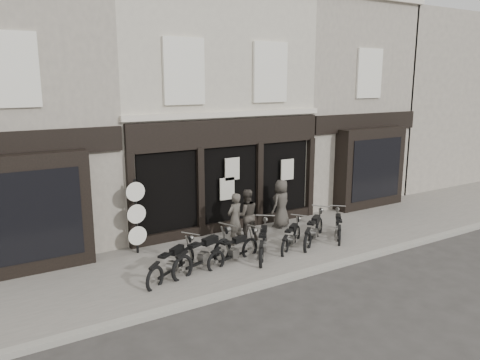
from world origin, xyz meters
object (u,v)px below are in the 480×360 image
motorcycle_4 (291,239)px  motorcycle_5 (314,232)px  motorcycle_1 (204,257)px  motorcycle_6 (338,229)px  motorcycle_0 (172,266)px  man_centre (246,215)px  advert_sign_post (136,220)px  man_left (235,219)px  motorcycle_2 (234,252)px  motorcycle_3 (263,245)px  man_right (281,204)px

motorcycle_4 → motorcycle_5: (0.88, -0.01, 0.06)m
motorcycle_1 → motorcycle_6: 4.97m
motorcycle_0 → motorcycle_5: motorcycle_5 is taller
motorcycle_6 → motorcycle_1: bearing=131.5°
motorcycle_5 → man_centre: (-1.72, 1.27, 0.53)m
motorcycle_6 → advert_sign_post: 6.47m
motorcycle_4 → man_left: man_left is taller
motorcycle_2 → motorcycle_6: bearing=-14.5°
motorcycle_1 → man_centre: size_ratio=1.35×
motorcycle_2 → motorcycle_4: bearing=-13.0°
motorcycle_6 → advert_sign_post: (-6.12, 1.97, 0.77)m
motorcycle_4 → motorcycle_0: bearing=145.6°
motorcycle_1 → man_centre: man_centre is taller
motorcycle_3 → man_right: bearing=-9.2°
motorcycle_0 → motorcycle_4: size_ratio=1.15×
motorcycle_1 → man_centre: 2.63m
man_left → advert_sign_post: bearing=-34.2°
motorcycle_1 → motorcycle_5: bearing=-19.7°
motorcycle_4 → advert_sign_post: advert_sign_post is taller
man_right → man_left: bearing=-2.2°
motorcycle_2 → motorcycle_3: bearing=-15.2°
motorcycle_1 → advert_sign_post: bearing=98.7°
motorcycle_3 → motorcycle_4: motorcycle_3 is taller
motorcycle_2 → man_centre: 1.94m
motorcycle_1 → motorcycle_3: (1.94, -0.01, -0.03)m
man_left → advert_sign_post: advert_sign_post is taller
motorcycle_4 → motorcycle_6: motorcycle_6 is taller
man_left → motorcycle_4: bearing=123.1°
motorcycle_1 → motorcycle_5: motorcycle_1 is taller
motorcycle_6 → man_left: (-3.27, 1.12, 0.56)m
man_right → motorcycle_0: bearing=2.4°
motorcycle_4 → advert_sign_post: 4.69m
motorcycle_3 → motorcycle_1: bearing=127.8°
motorcycle_4 → motorcycle_1: bearing=145.3°
man_centre → advert_sign_post: bearing=1.2°
motorcycle_1 → motorcycle_3: 1.94m
motorcycle_2 → motorcycle_5: bearing=-14.0°
man_left → motorcycle_3: bearing=84.0°
motorcycle_0 → man_right: (4.93, 1.92, 0.55)m
motorcycle_5 → man_right: bearing=52.4°
motorcycle_1 → motorcycle_5: (3.93, 0.07, -0.02)m
motorcycle_1 → man_centre: (2.20, 1.34, 0.50)m
motorcycle_1 → motorcycle_3: size_ratio=1.20×
motorcycle_0 → motorcycle_6: bearing=-31.3°
motorcycle_0 → man_centre: size_ratio=1.15×
man_left → man_centre: bearing=178.9°
motorcycle_2 → man_left: 1.52m
motorcycle_1 → motorcycle_4: bearing=-19.2°
motorcycle_4 → man_centre: (-0.84, 1.26, 0.59)m
motorcycle_4 → man_left: bearing=104.5°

